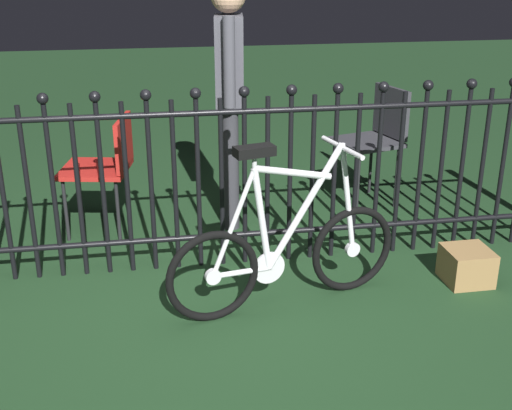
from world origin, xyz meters
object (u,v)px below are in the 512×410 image
object	(u,v)px
chair_red	(106,162)
display_crate	(467,265)
bicycle	(286,251)
person_visitor	(229,83)
chair_charcoal	(376,133)

from	to	relation	value
chair_red	display_crate	world-z (taller)	chair_red
bicycle	person_visitor	distance (m)	1.36
person_visitor	display_crate	distance (m)	1.87
person_visitor	chair_charcoal	bearing A→B (deg)	12.33
display_crate	bicycle	bearing A→B (deg)	-175.71
chair_red	display_crate	size ratio (longest dim) A/B	3.10
person_visitor	chair_red	bearing A→B (deg)	179.70
chair_red	person_visitor	bearing A→B (deg)	-0.30
chair_red	display_crate	distance (m)	2.36
bicycle	display_crate	world-z (taller)	bicycle
person_visitor	display_crate	world-z (taller)	person_visitor
display_crate	chair_charcoal	bearing A→B (deg)	94.88
person_visitor	display_crate	xyz separation A→B (m)	(1.23, -1.09, -0.89)
chair_charcoal	chair_red	distance (m)	1.96
chair_red	person_visitor	distance (m)	0.97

